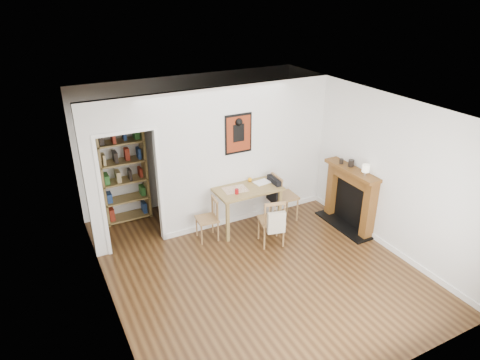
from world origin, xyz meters
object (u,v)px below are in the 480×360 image
dining_table (246,192)px  red_glass (237,191)px  chair_front (271,221)px  mantel_lamp (366,169)px  notebook (262,182)px  bookshelf (123,171)px  fireplace (351,195)px  chair_left (207,219)px  orange_fruit (250,180)px  ceramic_jar_a (351,163)px  ceramic_jar_b (341,161)px  chair_right (284,196)px

dining_table → red_glass: bearing=-148.7°
chair_front → mantel_lamp: 1.83m
notebook → bookshelf: bearing=150.1°
fireplace → chair_left: bearing=163.1°
orange_fruit → ceramic_jar_a: size_ratio=0.62×
chair_front → notebook: (0.23, 0.74, 0.37)m
orange_fruit → ceramic_jar_a: ceramic_jar_a is taller
dining_table → ceramic_jar_b: size_ratio=12.76×
chair_left → notebook: bearing=4.8°
chair_front → fireplace: 1.63m
bookshelf → orange_fruit: (2.05, -1.13, -0.14)m
dining_table → ceramic_jar_a: (1.72, -0.76, 0.51)m
mantel_lamp → ceramic_jar_a: size_ratio=1.59×
notebook → dining_table: bearing=-176.5°
chair_right → bookshelf: 3.03m
chair_left → red_glass: (0.54, -0.09, 0.47)m
chair_front → ceramic_jar_a: bearing=-1.3°
chair_right → fireplace: 1.23m
dining_table → orange_fruit: bearing=44.9°
red_glass → ceramic_jar_a: size_ratio=0.71×
chair_left → notebook: size_ratio=2.72×
chair_left → ceramic_jar_a: 2.76m
notebook → ceramic_jar_a: bearing=-29.3°
chair_left → ceramic_jar_b: bearing=-11.5°
chair_left → bookshelf: size_ratio=0.39×
chair_right → chair_front: (-0.64, -0.62, -0.04)m
ceramic_jar_a → ceramic_jar_b: 0.19m
bookshelf → chair_left: bearing=-52.2°
dining_table → fireplace: 1.92m
chair_left → fireplace: fireplace is taller
dining_table → notebook: 0.35m
ceramic_jar_b → fireplace: bearing=-75.6°
fireplace → bookshelf: bearing=149.2°
bookshelf → fireplace: size_ratio=1.61×
orange_fruit → notebook: size_ratio=0.27×
chair_front → chair_left: bearing=145.3°
mantel_lamp → chair_right: bearing=130.6°
chair_left → notebook: (1.16, 0.10, 0.43)m
chair_left → ceramic_jar_b: ceramic_jar_b is taller
orange_fruit → notebook: bearing=-40.3°
chair_front → notebook: bearing=73.0°
mantel_lamp → ceramic_jar_a: mantel_lamp is taller
chair_front → fireplace: size_ratio=0.71×
chair_right → notebook: bearing=163.6°
ceramic_jar_a → chair_left: bearing=165.0°
fireplace → red_glass: fireplace is taller
chair_left → chair_right: size_ratio=0.82×
dining_table → ceramic_jar_a: 1.95m
chair_left → ceramic_jar_b: 2.65m
red_glass → ceramic_jar_a: ceramic_jar_a is taller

